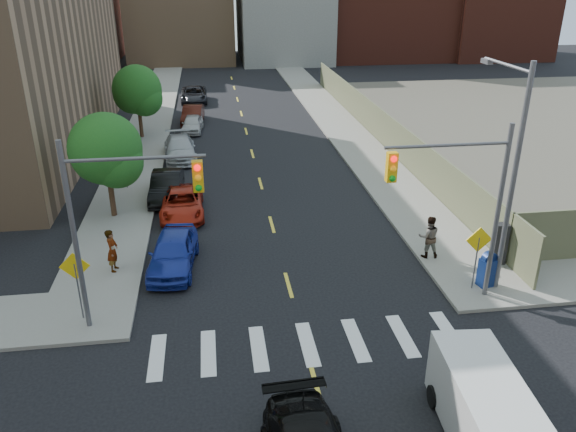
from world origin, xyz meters
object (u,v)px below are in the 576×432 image
object	(u,v)px
parked_car_black	(167,186)
cargo_van	(483,408)
mailbox	(487,269)
payphone	(500,244)
parked_car_red	(182,203)
pedestrian_east	(429,237)
parked_car_grey	(194,95)
parked_car_blue	(173,252)
pedestrian_west	(112,250)
parked_car_maroon	(193,115)
parked_car_white	(192,124)
parked_car_silver	(180,148)

from	to	relation	value
parked_car_black	cargo_van	world-z (taller)	cargo_van
cargo_van	mailbox	bearing A→B (deg)	67.89
payphone	parked_car_black	bearing A→B (deg)	152.82
parked_car_red	pedestrian_east	size ratio (longest dim) A/B	2.48
parked_car_red	parked_car_grey	size ratio (longest dim) A/B	0.90
parked_car_blue	pedestrian_west	bearing A→B (deg)	-172.00
payphone	pedestrian_west	world-z (taller)	pedestrian_west
pedestrian_west	parked_car_black	bearing A→B (deg)	-3.97
payphone	pedestrian_west	size ratio (longest dim) A/B	0.99
parked_car_maroon	payphone	xyz separation A→B (m)	(13.40, -26.64, 0.34)
parked_car_maroon	parked_car_grey	distance (m)	8.38
parked_car_black	parked_car_white	size ratio (longest dim) A/B	1.19
parked_car_grey	mailbox	bearing A→B (deg)	-72.52
parked_car_grey	payphone	distance (m)	37.51
parked_car_grey	payphone	xyz separation A→B (m)	(13.40, -35.03, 0.34)
parked_car_black	parked_car_white	world-z (taller)	parked_car_black
parked_car_silver	pedestrian_west	xyz separation A→B (m)	(-2.22, -15.55, 0.35)
parked_car_black	payphone	world-z (taller)	payphone
parked_car_black	parked_car_white	xyz separation A→B (m)	(1.21, 14.14, -0.10)
parked_car_grey	pedestrian_west	xyz separation A→B (m)	(-2.95, -33.38, 0.35)
parked_car_red	mailbox	bearing A→B (deg)	-38.02
cargo_van	payphone	xyz separation A→B (m)	(5.20, 9.22, -0.03)
cargo_van	pedestrian_east	xyz separation A→B (m)	(2.40, 10.21, 0.00)
parked_car_grey	cargo_van	bearing A→B (deg)	-80.14
parked_car_white	parked_car_maroon	world-z (taller)	parked_car_maroon
parked_car_maroon	mailbox	size ratio (longest dim) A/B	2.97
parked_car_white	mailbox	xyz separation A→B (m)	(12.02, -25.80, 0.23)
parked_car_white	pedestrian_east	size ratio (longest dim) A/B	1.99
parked_car_red	cargo_van	distance (m)	18.77
parked_car_white	payphone	world-z (taller)	payphone
payphone	pedestrian_west	xyz separation A→B (m)	(-16.35, 1.65, 0.01)
pedestrian_east	parked_car_white	bearing A→B (deg)	-57.54
parked_car_silver	pedestrian_east	xyz separation A→B (m)	(11.34, -16.21, 0.38)
parked_car_black	parked_car_silver	xyz separation A→B (m)	(0.47, 7.27, -0.02)
parked_car_grey	payphone	bearing A→B (deg)	-69.70
parked_car_maroon	cargo_van	bearing A→B (deg)	-72.01
pedestrian_west	payphone	bearing A→B (deg)	-87.83
parked_car_grey	parked_car_white	bearing A→B (deg)	-90.64
parked_car_maroon	pedestrian_west	xyz separation A→B (m)	(-2.95, -24.99, 0.35)
parked_car_black	parked_car_white	distance (m)	14.19
parked_car_black	pedestrian_west	xyz separation A→B (m)	(-1.75, -8.28, 0.33)
parked_car_white	pedestrian_west	size ratio (longest dim) A/B	2.05
parked_car_silver	pedestrian_west	size ratio (longest dim) A/B	2.70
parked_car_black	payphone	xyz separation A→B (m)	(14.61, -9.93, 0.32)
parked_car_blue	parked_car_black	xyz separation A→B (m)	(-0.72, 8.18, -0.03)
cargo_van	mailbox	size ratio (longest dim) A/B	3.14
parked_car_black	pedestrian_east	world-z (taller)	pedestrian_east
parked_car_white	cargo_van	size ratio (longest dim) A/B	0.81
parked_car_maroon	parked_car_grey	xyz separation A→B (m)	(0.00, 8.38, -0.00)
parked_car_maroon	pedestrian_west	world-z (taller)	pedestrian_west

